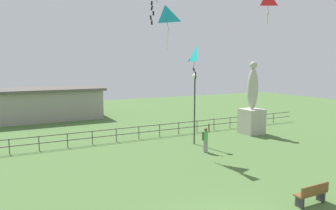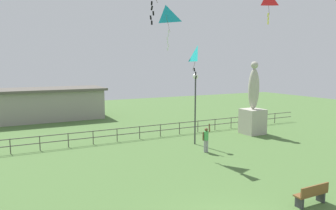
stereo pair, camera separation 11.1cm
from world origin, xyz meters
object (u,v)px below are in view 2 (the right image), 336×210
at_px(lamppost, 195,94).
at_px(kite_5, 198,55).
at_px(park_bench, 312,194).
at_px(person_0, 206,138).
at_px(kite_7, 166,16).
at_px(kite_2, 268,0).
at_px(statue_monument, 253,110).

relative_size(lamppost, kite_5, 2.54).
relative_size(lamppost, park_bench, 3.21).
height_order(person_0, kite_7, kite_7).
bearing_deg(park_bench, lamppost, 84.24).
distance_m(kite_2, kite_7, 6.12).
bearing_deg(kite_7, kite_2, -38.27).
bearing_deg(statue_monument, kite_5, -155.11).
bearing_deg(lamppost, park_bench, -95.76).
distance_m(park_bench, kite_5, 9.21).
bearing_deg(kite_5, statue_monument, 24.89).
relative_size(statue_monument, lamppost, 1.18).
relative_size(statue_monument, park_bench, 3.78).
bearing_deg(lamppost, statue_monument, 6.94).
height_order(statue_monument, park_bench, statue_monument).
distance_m(statue_monument, kite_5, 9.14).
distance_m(kite_2, kite_5, 5.33).
relative_size(park_bench, person_0, 0.83).
xyz_separation_m(lamppost, park_bench, (-1.02, -10.08, -3.01)).
bearing_deg(person_0, park_bench, -93.95).
xyz_separation_m(person_0, kite_2, (3.02, -1.70, 8.24)).
distance_m(person_0, kite_5, 5.25).
bearing_deg(statue_monument, kite_7, -175.24).
relative_size(lamppost, person_0, 2.67).
bearing_deg(statue_monument, kite_2, -126.14).
height_order(statue_monument, person_0, statue_monument).
bearing_deg(person_0, kite_7, 130.22).
xyz_separation_m(statue_monument, park_bench, (-6.82, -10.79, -1.40)).
relative_size(kite_5, kite_7, 0.70).
xyz_separation_m(lamppost, person_0, (-0.46, -2.03, -2.56)).
bearing_deg(kite_5, kite_2, -13.45).
height_order(park_bench, kite_5, kite_5).
relative_size(kite_2, kite_5, 1.03).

